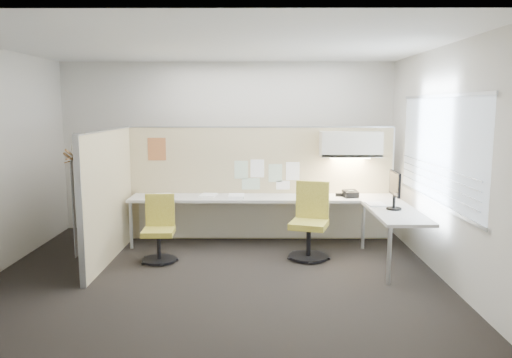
{
  "coord_description": "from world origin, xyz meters",
  "views": [
    {
      "loc": [
        0.52,
        -6.09,
        2.08
      ],
      "look_at": [
        0.48,
        0.8,
        1.07
      ],
      "focal_mm": 35.0,
      "sensor_mm": 36.0,
      "label": 1
    }
  ],
  "objects_px": {
    "desk": "(286,207)",
    "chair_right": "(310,223)",
    "chair_left": "(159,231)",
    "phone": "(350,194)",
    "monitor": "(395,188)"
  },
  "relations": [
    {
      "from": "desk",
      "to": "monitor",
      "type": "height_order",
      "value": "monitor"
    },
    {
      "from": "monitor",
      "to": "phone",
      "type": "xyz_separation_m",
      "value": [
        -0.41,
        0.88,
        -0.24
      ]
    },
    {
      "from": "phone",
      "to": "chair_left",
      "type": "bearing_deg",
      "value": -174.65
    },
    {
      "from": "desk",
      "to": "chair_right",
      "type": "relative_size",
      "value": 3.89
    },
    {
      "from": "desk",
      "to": "phone",
      "type": "height_order",
      "value": "phone"
    },
    {
      "from": "desk",
      "to": "chair_right",
      "type": "distance_m",
      "value": 0.61
    },
    {
      "from": "chair_left",
      "to": "chair_right",
      "type": "height_order",
      "value": "chair_right"
    },
    {
      "from": "monitor",
      "to": "phone",
      "type": "distance_m",
      "value": 1.0
    },
    {
      "from": "chair_right",
      "to": "monitor",
      "type": "distance_m",
      "value": 1.23
    },
    {
      "from": "chair_right",
      "to": "desk",
      "type": "bearing_deg",
      "value": 136.89
    },
    {
      "from": "chair_left",
      "to": "desk",
      "type": "bearing_deg",
      "value": 18.09
    },
    {
      "from": "chair_left",
      "to": "phone",
      "type": "relative_size",
      "value": 3.68
    },
    {
      "from": "chair_left",
      "to": "chair_right",
      "type": "relative_size",
      "value": 0.86
    },
    {
      "from": "desk",
      "to": "phone",
      "type": "relative_size",
      "value": 16.74
    },
    {
      "from": "chair_right",
      "to": "monitor",
      "type": "xyz_separation_m",
      "value": [
        1.07,
        -0.26,
        0.54
      ]
    }
  ]
}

